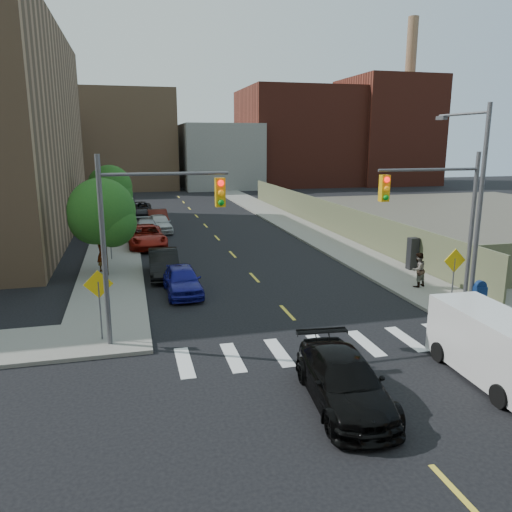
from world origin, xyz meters
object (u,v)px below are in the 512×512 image
parked_car_blue (182,280)px  parked_car_grey (140,209)px  black_sedan (344,381)px  pedestrian_west (101,254)px  payphone (413,253)px  parked_car_silver (146,228)px  cargo_van (491,344)px  mailbox (480,294)px  pedestrian_east (418,270)px  parked_car_maroon (158,219)px  parked_car_black (164,263)px  parked_car_white (159,223)px  parked_car_red (146,236)px

parked_car_blue → parked_car_grey: (-1.30, 27.37, -0.01)m
black_sedan → pedestrian_west: size_ratio=2.55×
payphone → parked_car_silver: bearing=130.9°
cargo_van → parked_car_silver: bearing=111.6°
pedestrian_west → mailbox: bearing=-110.6°
pedestrian_west → pedestrian_east: 17.38m
parked_car_silver → parked_car_maroon: (1.12, 3.99, 0.11)m
payphone → pedestrian_west: pedestrian_west is taller
pedestrian_west → pedestrian_east: bearing=-102.4°
parked_car_black → mailbox: parked_car_black is taller
parked_car_blue → parked_car_grey: size_ratio=0.83×
pedestrian_east → parked_car_maroon: bearing=-80.8°
parked_car_maroon → payphone: bearing=-56.4°
parked_car_maroon → cargo_van: bearing=-76.3°
parked_car_white → pedestrian_east: bearing=-64.6°
parked_car_maroon → pedestrian_east: pedestrian_east is taller
parked_car_white → pedestrian_east: pedestrian_east is taller
parked_car_red → pedestrian_west: size_ratio=2.88×
parked_car_white → payphone: 21.37m
parked_car_silver → parked_car_black: bearing=-87.1°
black_sedan → parked_car_grey: bearing=102.2°
black_sedan → cargo_van: (5.22, 0.40, 0.43)m
parked_car_blue → parked_car_silver: bearing=92.6°
parked_car_red → mailbox: size_ratio=4.56×
parked_car_maroon → black_sedan: parked_car_maroon is taller
parked_car_white → parked_car_grey: size_ratio=0.86×
parked_car_red → black_sedan: parked_car_red is taller
parked_car_black → cargo_van: bearing=-57.2°
parked_car_red → parked_car_grey: parked_car_red is taller
parked_car_black → pedestrian_west: bearing=156.2°
parked_car_blue → mailbox: bearing=-25.8°
cargo_van → mailbox: cargo_van is taller
pedestrian_west → parked_car_blue: bearing=-129.4°
parked_car_black → parked_car_grey: size_ratio=0.89×
black_sedan → pedestrian_west: bearing=119.0°
parked_car_silver → parked_car_grey: parked_car_grey is taller
parked_car_grey → parked_car_maroon: bearing=-80.2°
parked_car_white → cargo_van: bearing=-78.7°
pedestrian_west → pedestrian_east: size_ratio=1.10×
parked_car_white → parked_car_maroon: (0.00, 2.35, 0.03)m
parked_car_maroon → cargo_van: 32.65m
parked_car_black → parked_car_white: size_ratio=1.04×
parked_car_maroon → pedestrian_west: bearing=-106.7°
mailbox → pedestrian_west: size_ratio=0.63×
parked_car_blue → parked_car_white: size_ratio=0.96×
parked_car_red → parked_car_silver: parked_car_red is taller
parked_car_silver → pedestrian_west: 11.32m
cargo_van → pedestrian_west: (-12.61, 16.58, -0.02)m
parked_car_black → parked_car_maroon: (0.66, 16.50, 0.03)m
parked_car_blue → parked_car_grey: 27.40m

